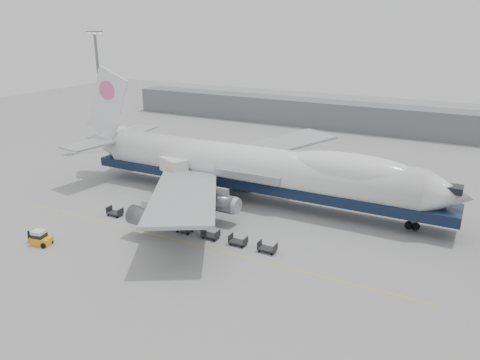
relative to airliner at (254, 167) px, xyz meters
The scene contains 16 objects.
ground 13.27m from the airliner, 93.08° to the right, with size 260.00×260.00×0.00m, color gray.
apron_line 18.87m from the airliner, 92.05° to the right, with size 60.00×0.15×0.01m, color gold.
hangar 59.01m from the airliner, 100.40° to the left, with size 110.00×8.00×7.00m, color slate.
floodlight_mast 45.14m from the airliner, 164.28° to the left, with size 2.40×2.40×25.43m.
airliner is the anchor object (origin of this frame).
catering_truck 13.63m from the airliner, 165.00° to the right, with size 5.81×5.00×6.15m.
baggage_tug 32.58m from the airliner, 122.92° to the right, with size 2.88×1.91×1.94m.
ground_worker 33.78m from the airliner, 125.47° to the right, with size 0.60×0.40×1.65m, color black.
traffic_cone 32.44m from the airliner, 125.30° to the right, with size 0.41×0.41×0.61m.
dolly_0 22.41m from the airliner, 135.18° to the right, with size 2.30×1.35×1.30m.
dolly_1 19.79m from the airliner, 126.42° to the right, with size 2.30×1.35×1.30m.
dolly_2 17.74m from the airliner, 115.14° to the right, with size 2.30×1.35×1.30m.
dolly_3 16.50m from the airliner, 101.35° to the right, with size 2.30×1.35×1.30m.
dolly_4 16.24m from the airliner, 86.12° to the right, with size 2.30×1.35×1.30m.
dolly_5 17.01m from the airliner, 71.41° to the right, with size 2.30×1.35×1.30m.
dolly_6 18.69m from the airliner, 58.83° to the right, with size 2.30×1.35×1.30m.
Camera 1 is at (31.18, -51.49, 27.55)m, focal length 35.00 mm.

